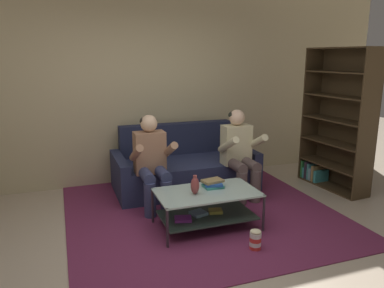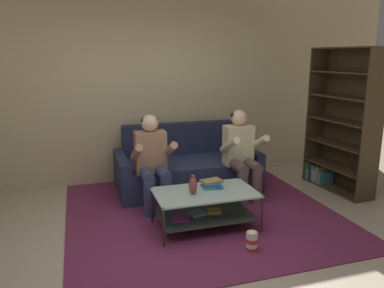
% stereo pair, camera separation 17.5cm
% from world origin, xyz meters
% --- Properties ---
extents(ground, '(16.80, 16.80, 0.00)m').
position_xyz_m(ground, '(0.00, 0.00, 0.00)').
color(ground, '#C0AC94').
extents(back_partition, '(8.40, 0.12, 2.90)m').
position_xyz_m(back_partition, '(0.00, 2.46, 1.45)').
color(back_partition, '#CABA8E').
rests_on(back_partition, ground).
extents(couch, '(1.96, 0.97, 0.89)m').
position_xyz_m(couch, '(0.59, 1.87, 0.29)').
color(couch, '#272E4F').
rests_on(couch, ground).
extents(person_seated_left, '(0.50, 0.58, 1.16)m').
position_xyz_m(person_seated_left, '(-0.01, 1.29, 0.63)').
color(person_seated_left, navy).
rests_on(person_seated_left, ground).
extents(person_seated_right, '(0.50, 0.58, 1.17)m').
position_xyz_m(person_seated_right, '(1.19, 1.29, 0.64)').
color(person_seated_right, brown).
rests_on(person_seated_right, ground).
extents(coffee_table, '(1.10, 0.64, 0.42)m').
position_xyz_m(coffee_table, '(0.41, 0.54, 0.28)').
color(coffee_table, '#A9C4BA').
rests_on(coffee_table, ground).
extents(area_rug, '(3.14, 3.27, 0.01)m').
position_xyz_m(area_rug, '(0.50, 1.08, 0.01)').
color(area_rug, '#6D2749').
rests_on(area_rug, ground).
extents(vase, '(0.09, 0.09, 0.21)m').
position_xyz_m(vase, '(0.27, 0.51, 0.52)').
color(vase, brown).
rests_on(vase, coffee_table).
extents(book_stack, '(0.25, 0.22, 0.09)m').
position_xyz_m(book_stack, '(0.53, 0.65, 0.46)').
color(book_stack, teal).
rests_on(book_stack, coffee_table).
extents(bookshelf, '(0.42, 1.10, 1.98)m').
position_xyz_m(bookshelf, '(2.67, 1.20, 0.89)').
color(bookshelf, '#43331F').
rests_on(bookshelf, ground).
extents(popcorn_tub, '(0.11, 0.11, 0.21)m').
position_xyz_m(popcorn_tub, '(0.69, -0.08, 0.11)').
color(popcorn_tub, red).
rests_on(popcorn_tub, ground).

